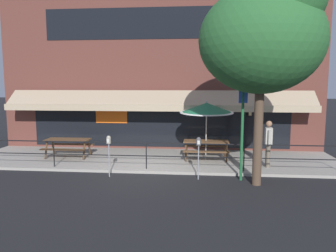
# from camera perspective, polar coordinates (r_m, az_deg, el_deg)

# --- Properties ---
(ground_plane) EXTENTS (120.00, 120.00, 0.00)m
(ground_plane) POSITION_cam_1_polar(r_m,az_deg,el_deg) (11.68, -4.01, -8.30)
(ground_plane) COLOR black
(patio_deck) EXTENTS (15.00, 4.00, 0.10)m
(patio_deck) POSITION_cam_1_polar(r_m,az_deg,el_deg) (13.58, -2.63, -5.83)
(patio_deck) COLOR #9E998E
(patio_deck) RESTS_ON ground
(restaurant_building) EXTENTS (15.00, 1.60, 8.34)m
(restaurant_building) POSITION_cam_1_polar(r_m,az_deg,el_deg) (15.45, -1.55, 11.04)
(restaurant_building) COLOR brown
(restaurant_building) RESTS_ON ground
(patio_railing) EXTENTS (13.84, 0.04, 0.97)m
(patio_railing) POSITION_cam_1_polar(r_m,az_deg,el_deg) (11.77, -3.81, -4.16)
(patio_railing) COLOR black
(patio_railing) RESTS_ON patio_deck
(picnic_table_left) EXTENTS (1.80, 1.42, 0.76)m
(picnic_table_left) POSITION_cam_1_polar(r_m,az_deg,el_deg) (14.24, -17.03, -2.83)
(picnic_table_left) COLOR brown
(picnic_table_left) RESTS_ON patio_deck
(picnic_table_centre) EXTENTS (1.80, 1.42, 0.76)m
(picnic_table_centre) POSITION_cam_1_polar(r_m,az_deg,el_deg) (13.29, 6.63, -3.27)
(picnic_table_centre) COLOR brown
(picnic_table_centre) RESTS_ON patio_deck
(patio_umbrella_centre) EXTENTS (2.14, 2.14, 2.38)m
(patio_umbrella_centre) POSITION_cam_1_polar(r_m,az_deg,el_deg) (13.19, 6.72, 3.11)
(patio_umbrella_centre) COLOR #B7B2A8
(patio_umbrella_centre) RESTS_ON patio_deck
(pedestrian_walking) EXTENTS (0.27, 0.62, 1.71)m
(pedestrian_walking) POSITION_cam_1_polar(r_m,az_deg,el_deg) (12.57, 17.07, -2.54)
(pedestrian_walking) COLOR #665B4C
(pedestrian_walking) RESTS_ON patio_deck
(parking_meter_near) EXTENTS (0.15, 0.16, 1.42)m
(parking_meter_near) POSITION_cam_1_polar(r_m,az_deg,el_deg) (11.21, -10.29, -3.04)
(parking_meter_near) COLOR gray
(parking_meter_near) RESTS_ON ground
(parking_meter_far) EXTENTS (0.15, 0.16, 1.42)m
(parking_meter_far) POSITION_cam_1_polar(r_m,az_deg,el_deg) (10.76, 5.35, -3.38)
(parking_meter_far) COLOR gray
(parking_meter_far) RESTS_ON ground
(street_sign_pole) EXTENTS (0.28, 0.09, 3.81)m
(street_sign_pole) POSITION_cam_1_polar(r_m,az_deg,el_deg) (10.79, 12.84, 0.85)
(street_sign_pole) COLOR #1E6033
(street_sign_pole) RESTS_ON ground
(street_tree_curbside) EXTENTS (3.73, 3.36, 6.58)m
(street_tree_curbside) POSITION_cam_1_polar(r_m,az_deg,el_deg) (10.40, 16.68, 15.24)
(street_tree_curbside) COLOR brown
(street_tree_curbside) RESTS_ON ground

